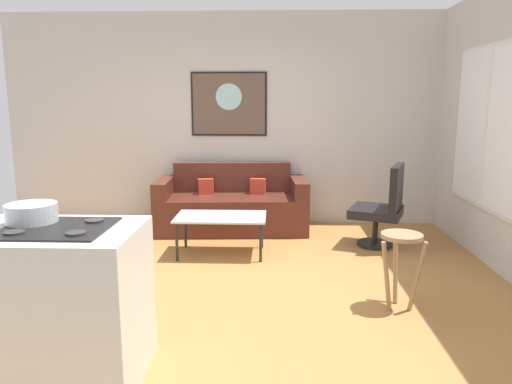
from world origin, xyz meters
TOP-DOWN VIEW (x-y plane):
  - ground at (0.00, 0.00)m, footprint 6.40×6.40m
  - back_wall at (0.00, 2.42)m, footprint 6.40×0.05m
  - couch at (-0.13, 1.95)m, footprint 1.95×0.93m
  - coffee_table at (-0.15, 0.93)m, footprint 0.97×0.59m
  - armchair at (1.66, 1.28)m, footprint 0.72×0.74m
  - bar_stool at (1.43, -0.42)m, footprint 0.37×0.37m
  - kitchen_counter at (-1.08, -1.51)m, footprint 1.44×0.71m
  - mixing_bowl at (-1.02, -1.40)m, footprint 0.30×0.30m
  - wall_painting at (-0.19, 2.38)m, footprint 1.01×0.03m
  - window at (2.59, 0.90)m, footprint 0.03×1.63m

SIDE VIEW (x-z plane):
  - ground at x=0.00m, z-range -0.04..0.00m
  - couch at x=-0.13m, z-range -0.12..0.73m
  - coffee_table at x=-0.15m, z-range 0.18..0.61m
  - kitchen_counter at x=-1.08m, z-range -0.01..0.94m
  - armchair at x=1.66m, z-range -0.01..0.94m
  - bar_stool at x=1.43m, z-range 0.18..0.80m
  - mixing_bowl at x=-1.02m, z-range 0.93..1.05m
  - window at x=2.59m, z-range 0.55..2.22m
  - back_wall at x=0.00m, z-range 0.00..2.80m
  - wall_painting at x=-0.19m, z-range 1.19..2.03m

